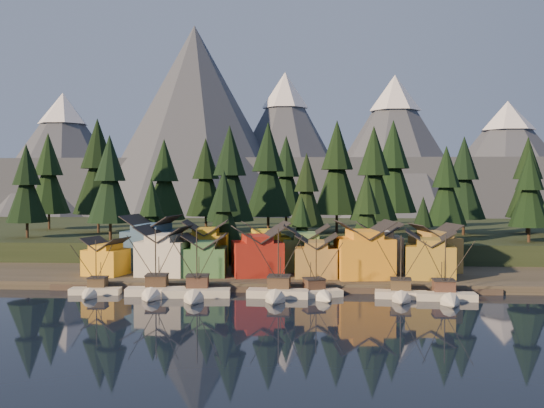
# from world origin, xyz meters

# --- Properties ---
(ground) EXTENTS (500.00, 500.00, 0.00)m
(ground) POSITION_xyz_m (0.00, 0.00, 0.00)
(ground) COLOR black
(ground) RESTS_ON ground
(shore_strip) EXTENTS (400.00, 50.00, 1.50)m
(shore_strip) POSITION_xyz_m (0.00, 40.00, 0.75)
(shore_strip) COLOR #343126
(shore_strip) RESTS_ON ground
(hillside) EXTENTS (420.00, 100.00, 6.00)m
(hillside) POSITION_xyz_m (0.00, 90.00, 3.00)
(hillside) COLOR black
(hillside) RESTS_ON ground
(dock) EXTENTS (80.00, 4.00, 1.00)m
(dock) POSITION_xyz_m (0.00, 16.50, 0.50)
(dock) COLOR #4B3E35
(dock) RESTS_ON ground
(mountain_ridge) EXTENTS (560.00, 190.00, 90.00)m
(mountain_ridge) POSITION_xyz_m (-4.20, 213.59, 26.06)
(mountain_ridge) COLOR #494F5E
(mountain_ridge) RESTS_ON ground
(boat_0) EXTENTS (9.04, 9.76, 10.43)m
(boat_0) POSITION_xyz_m (-30.46, 10.49, 1.99)
(boat_0) COLOR beige
(boat_0) RESTS_ON ground
(boat_1) EXTENTS (10.44, 11.22, 12.59)m
(boat_1) POSITION_xyz_m (-19.78, 10.07, 2.46)
(boat_1) COLOR silver
(boat_1) RESTS_ON ground
(boat_2) EXTENTS (11.92, 12.81, 12.91)m
(boat_2) POSITION_xyz_m (-12.36, 8.85, 2.39)
(boat_2) COLOR beige
(boat_2) RESTS_ON ground
(boat_3) EXTENTS (10.81, 11.67, 12.93)m
(boat_3) POSITION_xyz_m (1.32, 9.35, 2.51)
(boat_3) COLOR beige
(boat_3) RESTS_ON ground
(boat_4) EXTENTS (9.17, 9.74, 11.13)m
(boat_4) POSITION_xyz_m (8.33, 10.50, 2.22)
(boat_4) COLOR silver
(boat_4) RESTS_ON ground
(boat_5) EXTENTS (9.12, 9.76, 11.73)m
(boat_5) POSITION_xyz_m (21.92, 10.06, 2.38)
(boat_5) COLOR beige
(boat_5) RESTS_ON ground
(boat_6) EXTENTS (10.21, 11.06, 11.95)m
(boat_6) POSITION_xyz_m (29.13, 8.61, 2.29)
(boat_6) COLOR beige
(boat_6) RESTS_ON ground
(house_front_0) EXTENTS (8.65, 8.36, 7.25)m
(house_front_0) POSITION_xyz_m (-32.75, 23.65, 5.31)
(house_front_0) COLOR gold
(house_front_0) RESTS_ON shore_strip
(house_front_1) EXTENTS (10.08, 9.76, 9.52)m
(house_front_1) POSITION_xyz_m (-21.44, 24.17, 6.50)
(house_front_1) COLOR silver
(house_front_1) RESTS_ON shore_strip
(house_front_2) EXTENTS (8.62, 8.68, 7.97)m
(house_front_2) POSITION_xyz_m (-13.41, 24.05, 5.69)
(house_front_2) COLOR #417841
(house_front_2) RESTS_ON shore_strip
(house_front_3) EXTENTS (11.00, 10.68, 9.39)m
(house_front_3) POSITION_xyz_m (-3.36, 24.72, 6.43)
(house_front_3) COLOR maroon
(house_front_3) RESTS_ON shore_strip
(house_front_4) EXTENTS (7.93, 8.56, 8.11)m
(house_front_4) POSITION_xyz_m (7.97, 24.24, 5.76)
(house_front_4) COLOR olive
(house_front_4) RESTS_ON shore_strip
(house_front_5) EXTENTS (11.29, 10.49, 10.70)m
(house_front_5) POSITION_xyz_m (16.95, 23.26, 7.12)
(house_front_5) COLOR orange
(house_front_5) RESTS_ON shore_strip
(house_front_6) EXTENTS (10.19, 9.77, 8.97)m
(house_front_6) POSITION_xyz_m (29.30, 23.58, 6.22)
(house_front_6) COLOR olive
(house_front_6) RESTS_ON shore_strip
(house_back_0) EXTENTS (11.47, 11.13, 11.12)m
(house_back_0) POSITION_xyz_m (-26.03, 32.52, 7.34)
(house_back_0) COLOR #34567B
(house_back_0) RESTS_ON shore_strip
(house_back_1) EXTENTS (9.59, 9.70, 10.02)m
(house_back_1) POSITION_xyz_m (-14.69, 32.49, 6.76)
(house_back_1) COLOR gold
(house_back_1) RESTS_ON shore_strip
(house_back_2) EXTENTS (10.82, 10.25, 9.77)m
(house_back_2) POSITION_xyz_m (-2.32, 32.74, 6.63)
(house_back_2) COLOR yellow
(house_back_2) RESTS_ON shore_strip
(house_back_3) EXTENTS (9.40, 8.41, 9.36)m
(house_back_3) POSITION_xyz_m (6.03, 31.78, 6.42)
(house_back_3) COLOR #588548
(house_back_3) RESTS_ON shore_strip
(house_back_4) EXTENTS (8.87, 8.52, 9.67)m
(house_back_4) POSITION_xyz_m (20.96, 33.50, 6.58)
(house_back_4) COLOR beige
(house_back_4) RESTS_ON shore_strip
(house_back_5) EXTENTS (9.94, 10.02, 9.53)m
(house_back_5) POSITION_xyz_m (31.99, 32.36, 6.50)
(house_back_5) COLOR #A9833C
(house_back_5) RESTS_ON shore_strip
(tree_hill_0) EXTENTS (9.83, 9.83, 22.89)m
(tree_hill_0) POSITION_xyz_m (-62.00, 52.00, 18.51)
(tree_hill_0) COLOR #332319
(tree_hill_0) RESTS_ON hillside
(tree_hill_1) EXTENTS (13.17, 13.17, 30.68)m
(tree_hill_1) POSITION_xyz_m (-50.00, 68.00, 22.77)
(tree_hill_1) COLOR #332319
(tree_hill_1) RESTS_ON hillside
(tree_hill_2) EXTENTS (10.58, 10.58, 24.65)m
(tree_hill_2) POSITION_xyz_m (-40.00, 48.00, 19.47)
(tree_hill_2) COLOR #332319
(tree_hill_2) RESTS_ON hillside
(tree_hill_3) EXTENTS (10.53, 10.53, 24.52)m
(tree_hill_3) POSITION_xyz_m (-30.00, 60.00, 19.40)
(tree_hill_3) COLOR #332319
(tree_hill_3) RESTS_ON hillside
(tree_hill_4) EXTENTS (11.07, 11.07, 25.78)m
(tree_hill_4) POSITION_xyz_m (-22.00, 75.00, 20.09)
(tree_hill_4) COLOR #332319
(tree_hill_4) RESTS_ON hillside
(tree_hill_5) EXTENTS (11.55, 11.55, 26.90)m
(tree_hill_5) POSITION_xyz_m (-12.00, 50.00, 20.70)
(tree_hill_5) COLOR #332319
(tree_hill_5) RESTS_ON hillside
(tree_hill_6) EXTENTS (12.49, 12.49, 29.10)m
(tree_hill_6) POSITION_xyz_m (-4.00, 65.00, 21.91)
(tree_hill_6) COLOR #332319
(tree_hill_6) RESTS_ON hillside
(tree_hill_7) EXTENTS (8.71, 8.71, 20.28)m
(tree_hill_7) POSITION_xyz_m (6.00, 48.00, 17.08)
(tree_hill_7) COLOR #332319
(tree_hill_7) RESTS_ON hillside
(tree_hill_8) EXTENTS (12.96, 12.96, 30.19)m
(tree_hill_8) POSITION_xyz_m (14.00, 72.00, 22.51)
(tree_hill_8) COLOR #332319
(tree_hill_8) RESTS_ON hillside
(tree_hill_9) EXTENTS (11.61, 11.61, 27.03)m
(tree_hill_9) POSITION_xyz_m (22.00, 55.00, 20.78)
(tree_hill_9) COLOR #332319
(tree_hill_9) RESTS_ON hillside
(tree_hill_10) EXTENTS (13.30, 13.30, 30.98)m
(tree_hill_10) POSITION_xyz_m (30.00, 80.00, 22.94)
(tree_hill_10) COLOR #332319
(tree_hill_10) RESTS_ON hillside
(tree_hill_11) EXTENTS (9.42, 9.42, 21.94)m
(tree_hill_11) POSITION_xyz_m (38.00, 50.00, 17.99)
(tree_hill_11) COLOR #332319
(tree_hill_11) RESTS_ON hillside
(tree_hill_12) EXTENTS (10.86, 10.86, 25.29)m
(tree_hill_12) POSITION_xyz_m (46.00, 66.00, 19.82)
(tree_hill_12) COLOR #332319
(tree_hill_12) RESTS_ON hillside
(tree_hill_13) EXTENTS (9.00, 9.00, 20.97)m
(tree_hill_13) POSITION_xyz_m (56.00, 48.00, 17.46)
(tree_hill_13) COLOR #332319
(tree_hill_13) RESTS_ON hillside
(tree_hill_14) EXTENTS (10.97, 10.97, 25.56)m
(tree_hill_14) POSITION_xyz_m (64.00, 72.00, 19.97)
(tree_hill_14) COLOR #332319
(tree_hill_14) RESTS_ON hillside
(tree_hill_15) EXTENTS (11.57, 11.57, 26.95)m
(tree_hill_15) POSITION_xyz_m (0.00, 82.00, 20.73)
(tree_hill_15) COLOR #332319
(tree_hill_15) RESTS_ON hillside
(tree_hill_16) EXTENTS (11.90, 11.90, 27.72)m
(tree_hill_16) POSITION_xyz_m (-68.00, 78.00, 21.16)
(tree_hill_16) COLOR #332319
(tree_hill_16) RESTS_ON hillside
(tree_shore_0) EXTENTS (8.10, 8.10, 18.86)m
(tree_shore_0) POSITION_xyz_m (-28.00, 40.00, 11.80)
(tree_shore_0) COLOR #332319
(tree_shore_0) RESTS_ON shore_strip
(tree_shore_1) EXTENTS (8.93, 8.93, 20.79)m
(tree_shore_1) POSITION_xyz_m (-12.00, 40.00, 12.86)
(tree_shore_1) COLOR #332319
(tree_shore_1) RESTS_ON shore_strip
(tree_shore_2) EXTENTS (6.43, 6.43, 14.98)m
(tree_shore_2) POSITION_xyz_m (5.00, 40.00, 9.68)
(tree_shore_2) COLOR #332319
(tree_shore_2) RESTS_ON shore_strip
(tree_shore_3) EXTENTS (8.58, 8.58, 20.00)m
(tree_shore_3) POSITION_xyz_m (19.00, 40.00, 12.43)
(tree_shore_3) COLOR #332319
(tree_shore_3) RESTS_ON shore_strip
(tree_shore_4) EXTENTS (6.44, 6.44, 15.00)m
(tree_shore_4) POSITION_xyz_m (31.00, 40.00, 9.69)
(tree_shore_4) COLOR #332319
(tree_shore_4) RESTS_ON shore_strip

